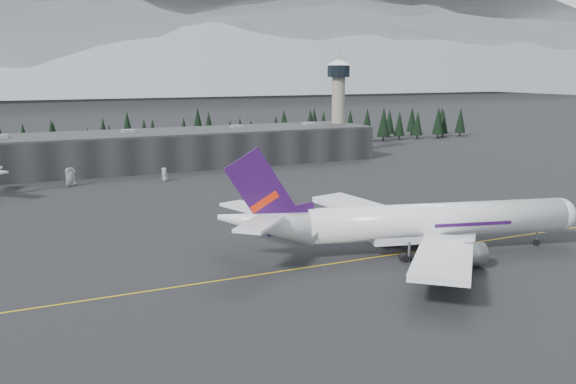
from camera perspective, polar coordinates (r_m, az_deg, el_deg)
name	(u,v)px	position (r m, az deg, el deg)	size (l,w,h in m)	color
ground	(336,259)	(116.87, 4.31, -5.99)	(1400.00, 1400.00, 0.00)	black
taxiline	(342,262)	(115.22, 4.82, -6.24)	(400.00, 0.40, 0.02)	gold
terminal	(158,149)	(230.29, -11.52, 3.73)	(160.00, 30.00, 12.60)	black
control_tower	(338,96)	(260.48, 4.50, 8.48)	(10.00, 10.00, 37.70)	gray
treeline	(134,136)	(265.95, -13.55, 4.83)	(360.00, 20.00, 15.00)	black
mountain_ridge	(14,92)	(1098.51, -23.21, 8.15)	(4400.00, 900.00, 420.00)	white
jet_main	(407,223)	(121.09, 10.56, -2.70)	(68.88, 62.75, 20.65)	white
gse_vehicle_a	(71,184)	(199.25, -18.77, 0.70)	(2.61, 5.66, 1.57)	silver
gse_vehicle_b	(165,179)	(201.60, -10.86, 1.17)	(1.69, 4.20, 1.43)	silver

